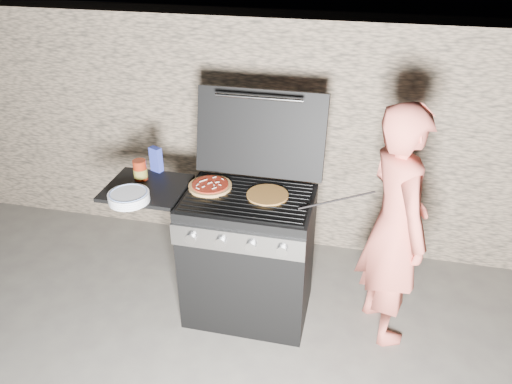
% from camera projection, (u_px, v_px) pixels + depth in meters
% --- Properties ---
extents(ground, '(50.00, 50.00, 0.00)m').
position_uv_depth(ground, '(249.00, 309.00, 3.50)').
color(ground, '#524D47').
extents(stone_wall, '(8.00, 0.35, 1.80)m').
position_uv_depth(stone_wall, '(279.00, 132.00, 3.94)').
color(stone_wall, tan).
rests_on(stone_wall, ground).
extents(gas_grill, '(1.34, 0.79, 0.91)m').
position_uv_depth(gas_grill, '(212.00, 251.00, 3.32)').
color(gas_grill, black).
rests_on(gas_grill, ground).
extents(pizza_topped, '(0.31, 0.31, 0.03)m').
position_uv_depth(pizza_topped, '(210.00, 185.00, 3.14)').
color(pizza_topped, tan).
rests_on(pizza_topped, gas_grill).
extents(pizza_plain, '(0.34, 0.34, 0.01)m').
position_uv_depth(pizza_plain, '(267.00, 195.00, 3.05)').
color(pizza_plain, gold).
rests_on(pizza_plain, gas_grill).
extents(sauce_jar, '(0.11, 0.11, 0.14)m').
position_uv_depth(sauce_jar, '(140.00, 170.00, 3.23)').
color(sauce_jar, maroon).
rests_on(sauce_jar, gas_grill).
extents(blue_carton, '(0.09, 0.07, 0.17)m').
position_uv_depth(blue_carton, '(156.00, 159.00, 3.32)').
color(blue_carton, '#2A369D').
rests_on(blue_carton, gas_grill).
extents(plate_stack, '(0.27, 0.27, 0.06)m').
position_uv_depth(plate_stack, '(129.00, 197.00, 3.00)').
color(plate_stack, white).
rests_on(plate_stack, gas_grill).
extents(person, '(0.58, 0.68, 1.57)m').
position_uv_depth(person, '(395.00, 227.00, 2.98)').
color(person, '#E76856').
rests_on(person, ground).
extents(tongs, '(0.44, 0.17, 0.09)m').
position_uv_depth(tongs, '(337.00, 200.00, 2.92)').
color(tongs, black).
rests_on(tongs, gas_grill).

